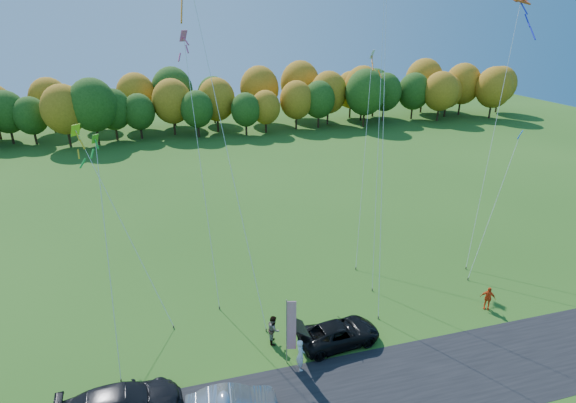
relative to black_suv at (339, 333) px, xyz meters
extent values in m
plane|color=#275316|center=(-1.50, -0.11, -0.68)|extent=(160.00, 160.00, 0.00)
cube|color=black|center=(-1.50, -4.11, -0.68)|extent=(90.00, 6.00, 0.01)
imported|color=black|center=(0.00, 0.00, 0.00)|extent=(5.11, 2.71, 1.37)
imported|color=silver|center=(-2.85, -1.43, 0.27)|extent=(0.50, 0.72, 1.90)
imported|color=gray|center=(-3.72, 1.15, 0.22)|extent=(0.84, 1.00, 1.81)
imported|color=#EC4916|center=(10.79, 0.53, 0.13)|extent=(1.00, 0.90, 1.63)
cylinder|color=#999999|center=(-3.44, -0.76, 1.41)|extent=(0.06, 0.06, 4.19)
cube|color=red|center=(-3.19, -0.83, 1.83)|extent=(0.51, 0.16, 3.14)
cube|color=navy|center=(-3.19, -0.80, 2.99)|extent=(0.51, 0.15, 0.82)
cylinder|color=#4C3F33|center=(-3.94, 2.20, -0.58)|extent=(0.08, 0.08, 0.20)
cylinder|color=#4C3F33|center=(4.36, 4.51, -0.58)|extent=(0.08, 0.08, 0.20)
cylinder|color=#4C3F33|center=(3.33, 1.46, -0.58)|extent=(0.08, 0.08, 0.20)
cylinder|color=#4C3F33|center=(12.66, 5.27, -0.58)|extent=(0.08, 0.08, 0.20)
cube|color=#D54817|center=(19.64, 12.56, 18.63)|extent=(3.56, 1.23, 1.34)
cylinder|color=#4C3F33|center=(-9.47, 4.07, -0.58)|extent=(0.08, 0.08, 0.20)
cube|color=#9EE317|center=(-14.15, 10.32, 10.83)|extent=(1.28, 1.28, 1.52)
cylinder|color=#4C3F33|center=(-12.37, 0.19, -0.58)|extent=(0.08, 0.08, 0.20)
cube|color=#48AA1C|center=(-12.46, 5.92, 11.24)|extent=(0.86, 0.86, 1.01)
cylinder|color=#4C3F33|center=(4.42, 7.53, -0.58)|extent=(0.08, 0.08, 0.20)
cube|color=silver|center=(8.19, 14.99, 14.62)|extent=(1.15, 1.15, 1.36)
cylinder|color=#4C3F33|center=(-6.43, 5.29, -0.58)|extent=(0.08, 0.08, 0.20)
cube|color=#E84D84|center=(-6.94, 11.60, 16.29)|extent=(1.19, 1.19, 1.41)
cylinder|color=#4C3F33|center=(11.83, 3.88, -0.58)|extent=(0.08, 0.08, 0.20)
cube|color=blue|center=(16.44, 6.52, 9.41)|extent=(1.07, 1.07, 1.26)
camera|label=1|loc=(-8.78, -20.07, 17.36)|focal=28.00mm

